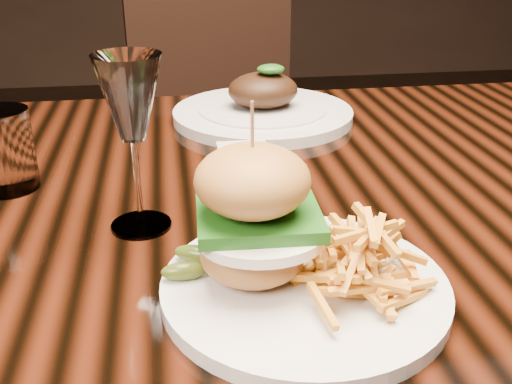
{
  "coord_description": "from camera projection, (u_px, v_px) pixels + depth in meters",
  "views": [
    {
      "loc": [
        -0.13,
        -0.69,
        1.07
      ],
      "look_at": [
        -0.04,
        -0.14,
        0.81
      ],
      "focal_mm": 42.0,
      "sensor_mm": 36.0,
      "label": 1
    }
  ],
  "objects": [
    {
      "name": "dining_table",
      "position": [
        273.0,
        239.0,
        0.8
      ],
      "size": [
        1.6,
        0.9,
        0.75
      ],
      "color": "black",
      "rests_on": "ground"
    },
    {
      "name": "chair_far",
      "position": [
        222.0,
        125.0,
        1.66
      ],
      "size": [
        0.52,
        0.52,
        0.95
      ],
      "rotation": [
        0.0,
        0.0,
        0.14
      ],
      "color": "black",
      "rests_on": "ground"
    },
    {
      "name": "wine_glass",
      "position": [
        130.0,
        104.0,
        0.61
      ],
      "size": [
        0.07,
        0.07,
        0.19
      ],
      "color": "white",
      "rests_on": "dining_table"
    },
    {
      "name": "water_tumbler",
      "position": [
        3.0,
        150.0,
        0.75
      ],
      "size": [
        0.08,
        0.08,
        0.1
      ],
      "primitive_type": "cylinder",
      "color": "white",
      "rests_on": "dining_table"
    },
    {
      "name": "ramekin",
      "position": [
        244.0,
        160.0,
        0.81
      ],
      "size": [
        0.09,
        0.09,
        0.03
      ],
      "primitive_type": "cube",
      "rotation": [
        0.0,
        0.0,
        0.29
      ],
      "color": "silver",
      "rests_on": "dining_table"
    },
    {
      "name": "burger_plate",
      "position": [
        302.0,
        249.0,
        0.53
      ],
      "size": [
        0.26,
        0.26,
        0.18
      ],
      "rotation": [
        0.0,
        0.0,
        -0.25
      ],
      "color": "silver",
      "rests_on": "dining_table"
    },
    {
      "name": "far_dish",
      "position": [
        263.0,
        109.0,
        1.02
      ],
      "size": [
        0.31,
        0.31,
        0.1
      ],
      "rotation": [
        0.0,
        0.0,
        0.28
      ],
      "color": "silver",
      "rests_on": "dining_table"
    }
  ]
}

